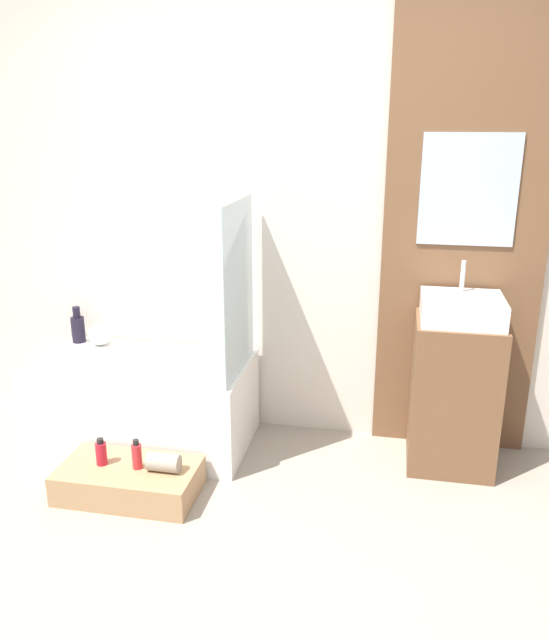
{
  "coord_description": "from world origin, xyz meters",
  "views": [
    {
      "loc": [
        0.56,
        -1.84,
        1.78
      ],
      "look_at": [
        0.05,
        0.72,
        0.95
      ],
      "focal_mm": 35.0,
      "sensor_mm": 36.0,
      "label": 1
    }
  ],
  "objects_px": {
    "bathtub": "(145,401)",
    "bottle_soap_primary": "(101,453)",
    "vase_tall_dark": "(78,328)",
    "vase_round_light": "(100,334)",
    "bottle_soap_secondary": "(137,455)",
    "wooden_step_bench": "(129,480)",
    "sink": "(462,309)"
  },
  "relations": [
    {
      "from": "bathtub",
      "to": "wooden_step_bench",
      "type": "distance_m",
      "value": 0.57
    },
    {
      "from": "sink",
      "to": "bottle_soap_secondary",
      "type": "relative_size",
      "value": 2.64
    },
    {
      "from": "bottle_soap_primary",
      "to": "bottle_soap_secondary",
      "type": "height_order",
      "value": "bottle_soap_secondary"
    },
    {
      "from": "bathtub",
      "to": "bottle_soap_secondary",
      "type": "relative_size",
      "value": 7.76
    },
    {
      "from": "wooden_step_bench",
      "to": "vase_tall_dark",
      "type": "bearing_deg",
      "value": 129.39
    },
    {
      "from": "sink",
      "to": "bathtub",
      "type": "bearing_deg",
      "value": -176.75
    },
    {
      "from": "wooden_step_bench",
      "to": "vase_tall_dark",
      "type": "xyz_separation_m",
      "value": [
        -0.63,
        0.77,
        0.51
      ]
    },
    {
      "from": "bathtub",
      "to": "vase_tall_dark",
      "type": "bearing_deg",
      "value": 155.05
    },
    {
      "from": "bathtub",
      "to": "bottle_soap_primary",
      "type": "height_order",
      "value": "bathtub"
    },
    {
      "from": "vase_tall_dark",
      "to": "sink",
      "type": "bearing_deg",
      "value": -3.59
    },
    {
      "from": "bathtub",
      "to": "sink",
      "type": "xyz_separation_m",
      "value": [
        1.71,
        0.1,
        0.63
      ]
    },
    {
      "from": "bathtub",
      "to": "bottle_soap_primary",
      "type": "relative_size",
      "value": 8.52
    },
    {
      "from": "wooden_step_bench",
      "to": "bottle_soap_primary",
      "type": "xyz_separation_m",
      "value": [
        -0.14,
        0.0,
        0.14
      ]
    },
    {
      "from": "wooden_step_bench",
      "to": "vase_round_light",
      "type": "bearing_deg",
      "value": 122.61
    },
    {
      "from": "bottle_soap_primary",
      "to": "bathtub",
      "type": "bearing_deg",
      "value": 88.6
    },
    {
      "from": "bathtub",
      "to": "wooden_step_bench",
      "type": "xyz_separation_m",
      "value": [
        0.12,
        -0.53,
        -0.17
      ]
    },
    {
      "from": "bathtub",
      "to": "vase_round_light",
      "type": "relative_size",
      "value": 8.89
    },
    {
      "from": "wooden_step_bench",
      "to": "vase_round_light",
      "type": "height_order",
      "value": "vase_round_light"
    },
    {
      "from": "vase_tall_dark",
      "to": "bathtub",
      "type": "bearing_deg",
      "value": -24.95
    },
    {
      "from": "sink",
      "to": "vase_round_light",
      "type": "relative_size",
      "value": 3.03
    },
    {
      "from": "vase_round_light",
      "to": "vase_tall_dark",
      "type": "bearing_deg",
      "value": 170.24
    },
    {
      "from": "bathtub",
      "to": "bottle_soap_primary",
      "type": "bearing_deg",
      "value": -91.4
    },
    {
      "from": "vase_tall_dark",
      "to": "bottle_soap_secondary",
      "type": "distance_m",
      "value": 1.09
    },
    {
      "from": "vase_round_light",
      "to": "bottle_soap_secondary",
      "type": "bearing_deg",
      "value": -54.66
    },
    {
      "from": "vase_tall_dark",
      "to": "bottle_soap_primary",
      "type": "distance_m",
      "value": 0.98
    },
    {
      "from": "bathtub",
      "to": "bottle_soap_secondary",
      "type": "distance_m",
      "value": 0.56
    },
    {
      "from": "wooden_step_bench",
      "to": "vase_tall_dark",
      "type": "relative_size",
      "value": 3.07
    },
    {
      "from": "bathtub",
      "to": "wooden_step_bench",
      "type": "bearing_deg",
      "value": -76.9
    },
    {
      "from": "bottle_soap_secondary",
      "to": "wooden_step_bench",
      "type": "bearing_deg",
      "value": 180.0
    },
    {
      "from": "sink",
      "to": "vase_tall_dark",
      "type": "bearing_deg",
      "value": 176.41
    },
    {
      "from": "wooden_step_bench",
      "to": "bottle_soap_primary",
      "type": "height_order",
      "value": "bottle_soap_primary"
    },
    {
      "from": "vase_round_light",
      "to": "bottle_soap_primary",
      "type": "bearing_deg",
      "value": -65.53
    }
  ]
}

